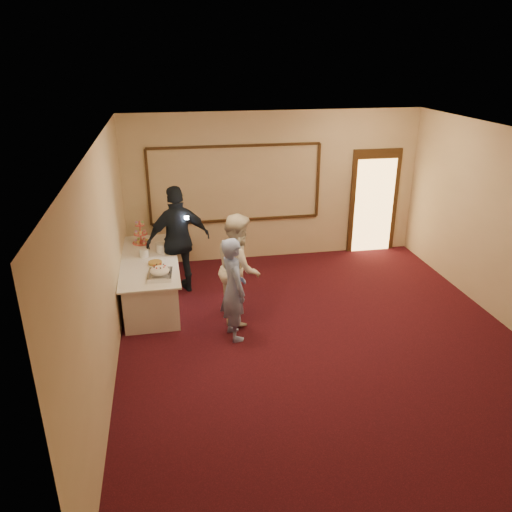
{
  "coord_description": "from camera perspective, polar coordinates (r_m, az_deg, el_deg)",
  "views": [
    {
      "loc": [
        -2.15,
        -6.13,
        4.05
      ],
      "look_at": [
        -0.88,
        0.78,
        1.15
      ],
      "focal_mm": 35.0,
      "sensor_mm": 36.0,
      "label": 1
    }
  ],
  "objects": [
    {
      "name": "guest",
      "position": [
        8.84,
        -8.84,
        1.78
      ],
      "size": [
        1.23,
        0.75,
        1.95
      ],
      "primitive_type": "imported",
      "rotation": [
        0.0,
        0.0,
        3.4
      ],
      "color": "black",
      "rests_on": "floor"
    },
    {
      "name": "floor",
      "position": [
        7.66,
        7.68,
        -9.74
      ],
      "size": [
        7.0,
        7.0,
        0.0
      ],
      "primitive_type": "plane",
      "color": "black",
      "rests_on": "ground"
    },
    {
      "name": "cupcake_stand",
      "position": [
        9.36,
        -13.05,
        2.42
      ],
      "size": [
        0.32,
        0.32,
        0.47
      ],
      "color": "#E25952",
      "rests_on": "buffet_table"
    },
    {
      "name": "buffet_table",
      "position": [
        8.82,
        -11.9,
        -2.65
      ],
      "size": [
        0.98,
        2.45,
        0.77
      ],
      "color": "silver",
      "rests_on": "floor"
    },
    {
      "name": "plate_stack_a",
      "position": [
        8.76,
        -12.68,
        0.37
      ],
      "size": [
        0.17,
        0.17,
        0.14
      ],
      "color": "white",
      "rests_on": "buffet_table"
    },
    {
      "name": "tart",
      "position": [
        8.41,
        -11.44,
        -0.82
      ],
      "size": [
        0.26,
        0.26,
        0.05
      ],
      "color": "white",
      "rests_on": "buffet_table"
    },
    {
      "name": "room_walls",
      "position": [
        6.81,
        8.56,
        4.86
      ],
      "size": [
        6.04,
        7.04,
        3.02
      ],
      "color": "beige",
      "rests_on": "floor"
    },
    {
      "name": "pavlova_tray",
      "position": [
        7.92,
        -10.93,
        -1.84
      ],
      "size": [
        0.39,
        0.54,
        0.19
      ],
      "color": "silver",
      "rests_on": "buffet_table"
    },
    {
      "name": "plate_stack_b",
      "position": [
        8.91,
        -10.82,
        0.93
      ],
      "size": [
        0.18,
        0.18,
        0.15
      ],
      "color": "white",
      "rests_on": "buffet_table"
    },
    {
      "name": "wall_molding",
      "position": [
        10.0,
        -2.35,
        8.22
      ],
      "size": [
        3.45,
        0.04,
        1.55
      ],
      "color": "#382310",
      "rests_on": "room_walls"
    },
    {
      "name": "doorway",
      "position": [
        10.92,
        13.3,
        6.03
      ],
      "size": [
        1.05,
        0.07,
        2.2
      ],
      "color": "#382310",
      "rests_on": "floor"
    },
    {
      "name": "man",
      "position": [
        7.37,
        -2.58,
        -3.77
      ],
      "size": [
        0.5,
        0.65,
        1.6
      ],
      "primitive_type": "imported",
      "rotation": [
        0.0,
        0.0,
        1.79
      ],
      "color": "#7E94D7",
      "rests_on": "floor"
    },
    {
      "name": "woman",
      "position": [
        7.89,
        -1.98,
        -1.3
      ],
      "size": [
        0.74,
        0.91,
        1.76
      ],
      "primitive_type": "imported",
      "rotation": [
        0.0,
        0.0,
        1.48
      ],
      "color": "silver",
      "rests_on": "floor"
    },
    {
      "name": "camera_flash",
      "position": [
        8.5,
        -7.95,
        4.36
      ],
      "size": [
        0.08,
        0.06,
        0.05
      ],
      "primitive_type": "cube",
      "rotation": [
        0.0,
        0.0,
        -0.29
      ],
      "color": "white",
      "rests_on": "guest"
    }
  ]
}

